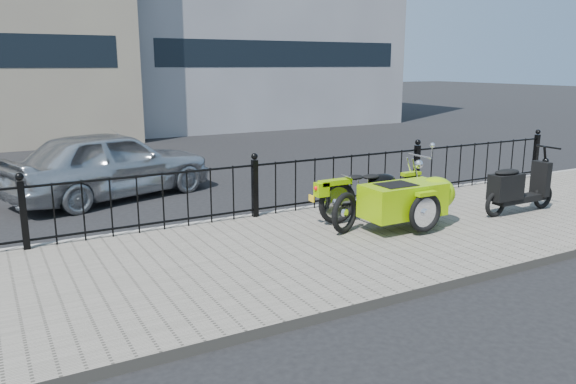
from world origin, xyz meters
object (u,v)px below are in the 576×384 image
scooter (516,189)px  sedan_car (111,164)px  motorcycle_sidecar (406,196)px  spare_tire (345,213)px

scooter → sedan_car: size_ratio=0.41×
motorcycle_sidecar → spare_tire: (-1.06, 0.14, -0.16)m
sedan_car → motorcycle_sidecar: bearing=-160.9°
motorcycle_sidecar → sedan_car: sedan_car is taller
spare_tire → sedan_car: 5.19m
motorcycle_sidecar → spare_tire: motorcycle_sidecar is taller
spare_tire → sedan_car: sedan_car is taller
motorcycle_sidecar → scooter: 2.17m
motorcycle_sidecar → scooter: bearing=-8.6°
scooter → sedan_car: 7.58m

